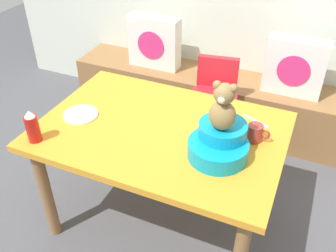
# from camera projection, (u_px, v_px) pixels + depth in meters

# --- Properties ---
(ground_plane) EXTENTS (8.00, 8.00, 0.00)m
(ground_plane) POSITION_uv_depth(u_px,v_px,m) (162.00, 218.00, 2.49)
(ground_plane) COLOR #4C4C51
(window_bench) EXTENTS (2.60, 0.44, 0.46)m
(window_bench) POSITION_uv_depth(u_px,v_px,m) (218.00, 101.00, 3.25)
(window_bench) COLOR olive
(window_bench) RESTS_ON ground_plane
(pillow_floral_left) EXTENTS (0.44, 0.15, 0.44)m
(pillow_floral_left) POSITION_uv_depth(u_px,v_px,m) (154.00, 42.00, 3.17)
(pillow_floral_left) COLOR white
(pillow_floral_left) RESTS_ON window_bench
(pillow_floral_right) EXTENTS (0.44, 0.15, 0.44)m
(pillow_floral_right) POSITION_uv_depth(u_px,v_px,m) (295.00, 67.00, 2.79)
(pillow_floral_right) COLOR white
(pillow_floral_right) RESTS_ON window_bench
(book_stack) EXTENTS (0.20, 0.14, 0.07)m
(book_stack) POSITION_uv_depth(u_px,v_px,m) (210.00, 71.00, 3.13)
(book_stack) COLOR #9CAD57
(book_stack) RESTS_ON window_bench
(dining_table) EXTENTS (1.34, 0.92, 0.74)m
(dining_table) POSITION_uv_depth(u_px,v_px,m) (161.00, 143.00, 2.11)
(dining_table) COLOR orange
(dining_table) RESTS_ON ground_plane
(highchair) EXTENTS (0.36, 0.49, 0.79)m
(highchair) POSITION_uv_depth(u_px,v_px,m) (214.00, 98.00, 2.73)
(highchair) COLOR red
(highchair) RESTS_ON ground_plane
(infant_seat_teal) EXTENTS (0.30, 0.33, 0.16)m
(infant_seat_teal) POSITION_uv_depth(u_px,v_px,m) (219.00, 143.00, 1.83)
(infant_seat_teal) COLOR #0D91BE
(infant_seat_teal) RESTS_ON dining_table
(teddy_bear) EXTENTS (0.13, 0.12, 0.25)m
(teddy_bear) POSITION_uv_depth(u_px,v_px,m) (223.00, 108.00, 1.71)
(teddy_bear) COLOR olive
(teddy_bear) RESTS_ON infant_seat_teal
(ketchup_bottle) EXTENTS (0.07, 0.07, 0.18)m
(ketchup_bottle) POSITION_uv_depth(u_px,v_px,m) (32.00, 127.00, 1.92)
(ketchup_bottle) COLOR red
(ketchup_bottle) RESTS_ON dining_table
(coffee_mug) EXTENTS (0.12, 0.08, 0.09)m
(coffee_mug) POSITION_uv_depth(u_px,v_px,m) (255.00, 133.00, 1.94)
(coffee_mug) COLOR #9E332D
(coffee_mug) RESTS_ON dining_table
(dinner_plate_near) EXTENTS (0.20, 0.20, 0.01)m
(dinner_plate_near) POSITION_uv_depth(u_px,v_px,m) (81.00, 115.00, 2.15)
(dinner_plate_near) COLOR white
(dinner_plate_near) RESTS_ON dining_table
(table_fork) EXTENTS (0.16, 0.09, 0.01)m
(table_fork) POSITION_uv_depth(u_px,v_px,m) (256.00, 121.00, 2.11)
(table_fork) COLOR silver
(table_fork) RESTS_ON dining_table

